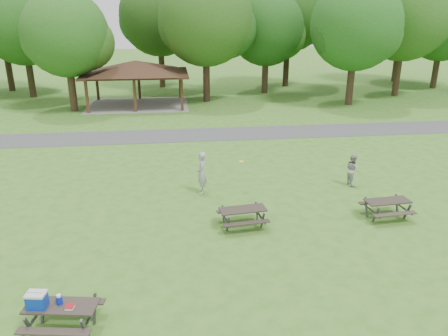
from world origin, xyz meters
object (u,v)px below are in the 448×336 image
at_px(picnic_table_near, 54,307).
at_px(picnic_table_middle, 243,213).
at_px(frisbee_catcher, 353,170).
at_px(frisbee_thrower, 202,173).

distance_m(picnic_table_near, picnic_table_middle, 7.61).
bearing_deg(picnic_table_near, frisbee_catcher, 36.90).
bearing_deg(frisbee_thrower, picnic_table_middle, 20.57).
bearing_deg(picnic_table_near, picnic_table_middle, 41.84).
bearing_deg(frisbee_catcher, picnic_table_middle, 118.21).
relative_size(picnic_table_near, frisbee_thrower, 1.06).
xyz_separation_m(picnic_table_middle, frisbee_catcher, (5.76, 3.50, 0.19)).
xyz_separation_m(picnic_table_near, frisbee_catcher, (11.43, 8.58, 0.03)).
distance_m(picnic_table_near, frisbee_catcher, 14.29).
xyz_separation_m(picnic_table_near, picnic_table_middle, (5.67, 5.08, -0.16)).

